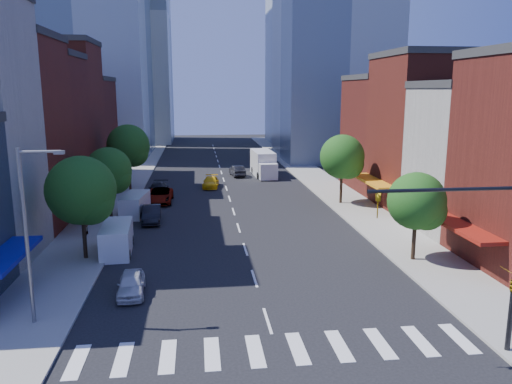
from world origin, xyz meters
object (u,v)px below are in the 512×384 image
(taxi, at_px, (211,182))
(traffic_car_oncoming, at_px, (237,171))
(parked_car_rear, at_px, (158,189))
(box_truck, at_px, (263,164))
(parked_car_third, at_px, (160,196))
(cargo_van_near, at_px, (117,239))
(pedestrian_far, at_px, (83,224))
(cargo_van_far, at_px, (135,205))
(parked_car_front, at_px, (131,284))
(traffic_car_far, at_px, (258,160))
(parked_car_second, at_px, (152,214))

(taxi, distance_m, traffic_car_oncoming, 8.76)
(parked_car_rear, height_order, traffic_car_oncoming, traffic_car_oncoming)
(box_truck, bearing_deg, parked_car_third, -132.75)
(cargo_van_near, height_order, pedestrian_far, cargo_van_near)
(traffic_car_oncoming, bearing_deg, cargo_van_far, 53.95)
(parked_car_rear, distance_m, cargo_van_near, 20.86)
(cargo_van_far, bearing_deg, parked_car_front, -77.08)
(cargo_van_near, distance_m, box_truck, 35.78)
(parked_car_rear, bearing_deg, traffic_car_far, 63.55)
(parked_car_third, xyz_separation_m, box_truck, (13.25, 15.61, 0.85))
(taxi, xyz_separation_m, pedestrian_far, (-10.97, -20.08, 0.45))
(taxi, bearing_deg, box_truck, 50.96)
(parked_car_second, distance_m, parked_car_rear, 12.03)
(parked_car_rear, height_order, taxi, parked_car_rear)
(parked_car_rear, distance_m, taxi, 7.27)
(parked_car_front, relative_size, taxi, 0.84)
(taxi, xyz_separation_m, box_truck, (7.62, 7.70, 0.96))
(taxi, height_order, traffic_car_far, taxi)
(parked_car_front, bearing_deg, pedestrian_far, 110.42)
(parked_car_front, bearing_deg, parked_car_second, 87.91)
(cargo_van_far, height_order, box_truck, box_truck)
(traffic_car_far, distance_m, pedestrian_far, 43.97)
(parked_car_front, height_order, pedestrian_far, pedestrian_far)
(parked_car_third, xyz_separation_m, parked_car_rear, (-0.53, 4.05, -0.07))
(taxi, bearing_deg, parked_car_third, -119.79)
(taxi, relative_size, pedestrian_far, 2.37)
(parked_car_rear, xyz_separation_m, pedestrian_far, (-4.81, -16.21, 0.40))
(cargo_van_near, relative_size, cargo_van_far, 1.03)
(cargo_van_far, relative_size, pedestrian_far, 2.66)
(traffic_car_oncoming, distance_m, box_truck, 3.80)
(parked_car_third, distance_m, box_truck, 20.49)
(parked_car_rear, height_order, cargo_van_near, cargo_van_near)
(parked_car_third, bearing_deg, parked_car_second, -90.79)
(parked_car_second, relative_size, pedestrian_far, 2.39)
(parked_car_third, distance_m, traffic_car_far, 30.70)
(traffic_car_oncoming, bearing_deg, taxi, 56.12)
(parked_car_rear, relative_size, box_truck, 0.56)
(taxi, relative_size, traffic_car_oncoming, 1.01)
(parked_car_rear, distance_m, pedestrian_far, 16.91)
(traffic_car_oncoming, relative_size, box_truck, 0.52)
(parked_car_third, relative_size, cargo_van_far, 1.09)
(parked_car_third, xyz_separation_m, cargo_van_far, (-2.02, -5.35, 0.26))
(parked_car_second, distance_m, pedestrian_far, 6.63)
(cargo_van_near, bearing_deg, traffic_car_far, 66.95)
(parked_car_rear, bearing_deg, taxi, 37.38)
(parked_car_front, relative_size, pedestrian_far, 1.99)
(cargo_van_near, xyz_separation_m, cargo_van_far, (-0.02, 11.41, -0.05))
(parked_car_second, xyz_separation_m, pedestrian_far, (-5.12, -4.19, 0.35))
(parked_car_front, height_order, parked_car_rear, parked_car_rear)
(cargo_van_far, bearing_deg, parked_car_second, -48.69)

